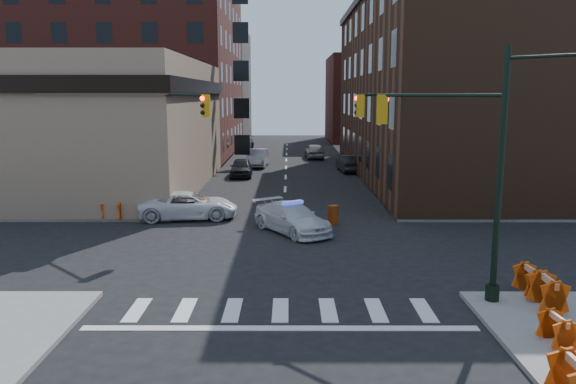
{
  "coord_description": "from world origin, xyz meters",
  "views": [
    {
      "loc": [
        0.26,
        -23.48,
        6.67
      ],
      "look_at": [
        0.22,
        2.22,
        2.2
      ],
      "focal_mm": 35.0,
      "sensor_mm": 36.0,
      "label": 1
    }
  ],
  "objects_px": {
    "parked_car_wnear": "(241,168)",
    "barrel_bank": "(205,207)",
    "barricade_nw_a": "(113,210)",
    "police_car": "(292,218)",
    "pickup": "(188,205)",
    "pedestrian_b": "(77,194)",
    "barricade_se_a": "(530,280)",
    "parked_car_wfar": "(258,158)",
    "barrel_road": "(333,215)",
    "parked_car_enear": "(349,163)",
    "pedestrian_a": "(154,200)"
  },
  "relations": [
    {
      "from": "pedestrian_a",
      "to": "barricade_nw_a",
      "type": "relative_size",
      "value": 1.28
    },
    {
      "from": "police_car",
      "to": "pedestrian_b",
      "type": "distance_m",
      "value": 13.31
    },
    {
      "from": "police_car",
      "to": "barricade_se_a",
      "type": "relative_size",
      "value": 4.03
    },
    {
      "from": "pickup",
      "to": "parked_car_wfar",
      "type": "distance_m",
      "value": 22.61
    },
    {
      "from": "barrel_bank",
      "to": "barricade_nw_a",
      "type": "height_order",
      "value": "barricade_nw_a"
    },
    {
      "from": "parked_car_wfar",
      "to": "parked_car_enear",
      "type": "distance_m",
      "value": 8.92
    },
    {
      "from": "pickup",
      "to": "barricade_nw_a",
      "type": "distance_m",
      "value": 3.97
    },
    {
      "from": "barricade_nw_a",
      "to": "police_car",
      "type": "bearing_deg",
      "value": -5.51
    },
    {
      "from": "pedestrian_a",
      "to": "barricade_se_a",
      "type": "distance_m",
      "value": 19.75
    },
    {
      "from": "parked_car_enear",
      "to": "barricade_nw_a",
      "type": "height_order",
      "value": "parked_car_enear"
    },
    {
      "from": "pickup",
      "to": "parked_car_enear",
      "type": "distance_m",
      "value": 21.68
    },
    {
      "from": "parked_car_wnear",
      "to": "parked_car_enear",
      "type": "height_order",
      "value": "parked_car_wnear"
    },
    {
      "from": "pedestrian_b",
      "to": "parked_car_enear",
      "type": "bearing_deg",
      "value": 47.64
    },
    {
      "from": "barricade_se_a",
      "to": "pedestrian_b",
      "type": "bearing_deg",
      "value": 52.99
    },
    {
      "from": "pedestrian_b",
      "to": "barricade_nw_a",
      "type": "bearing_deg",
      "value": -39.08
    },
    {
      "from": "police_car",
      "to": "pedestrian_a",
      "type": "height_order",
      "value": "pedestrian_a"
    },
    {
      "from": "barrel_bank",
      "to": "police_car",
      "type": "bearing_deg",
      "value": -36.85
    },
    {
      "from": "barrel_road",
      "to": "barricade_se_a",
      "type": "distance_m",
      "value": 12.17
    },
    {
      "from": "police_car",
      "to": "parked_car_enear",
      "type": "bearing_deg",
      "value": 43.25
    },
    {
      "from": "pedestrian_b",
      "to": "barrel_road",
      "type": "relative_size",
      "value": 1.78
    },
    {
      "from": "parked_car_wnear",
      "to": "barrel_bank",
      "type": "distance_m",
      "value": 15.4
    },
    {
      "from": "pedestrian_b",
      "to": "barrel_road",
      "type": "xyz_separation_m",
      "value": [
        14.5,
        -3.24,
        -0.54
      ]
    },
    {
      "from": "pedestrian_a",
      "to": "barrel_road",
      "type": "xyz_separation_m",
      "value": [
        9.7,
        -1.62,
        -0.45
      ]
    },
    {
      "from": "parked_car_wnear",
      "to": "pedestrian_a",
      "type": "bearing_deg",
      "value": -104.63
    },
    {
      "from": "police_car",
      "to": "pedestrian_b",
      "type": "bearing_deg",
      "value": 124.37
    },
    {
      "from": "pedestrian_a",
      "to": "pedestrian_b",
      "type": "xyz_separation_m",
      "value": [
        -4.8,
        1.63,
        0.09
      ]
    },
    {
      "from": "pedestrian_a",
      "to": "barrel_bank",
      "type": "relative_size",
      "value": 1.57
    },
    {
      "from": "barrel_bank",
      "to": "barricade_se_a",
      "type": "bearing_deg",
      "value": -44.95
    },
    {
      "from": "barrel_road",
      "to": "barrel_bank",
      "type": "bearing_deg",
      "value": 164.85
    },
    {
      "from": "parked_car_wfar",
      "to": "barricade_nw_a",
      "type": "xyz_separation_m",
      "value": [
        -6.45,
        -23.14,
        -0.19
      ]
    },
    {
      "from": "parked_car_enear",
      "to": "barrel_road",
      "type": "xyz_separation_m",
      "value": [
        -2.93,
        -20.18,
        -0.23
      ]
    },
    {
      "from": "police_car",
      "to": "pedestrian_a",
      "type": "relative_size",
      "value": 3.05
    },
    {
      "from": "pickup",
      "to": "pedestrian_a",
      "type": "distance_m",
      "value": 1.97
    },
    {
      "from": "pedestrian_a",
      "to": "police_car",
      "type": "bearing_deg",
      "value": -10.36
    },
    {
      "from": "parked_car_enear",
      "to": "police_car",
      "type": "bearing_deg",
      "value": 71.33
    },
    {
      "from": "barricade_se_a",
      "to": "barrel_bank",
      "type": "bearing_deg",
      "value": 42.77
    },
    {
      "from": "parked_car_wnear",
      "to": "barricade_se_a",
      "type": "bearing_deg",
      "value": -69.11
    },
    {
      "from": "parked_car_wfar",
      "to": "pedestrian_b",
      "type": "height_order",
      "value": "pedestrian_b"
    },
    {
      "from": "barricade_se_a",
      "to": "pedestrian_a",
      "type": "bearing_deg",
      "value": 48.93
    },
    {
      "from": "barricade_nw_a",
      "to": "pedestrian_b",
      "type": "bearing_deg",
      "value": 145.96
    },
    {
      "from": "pickup",
      "to": "parked_car_enear",
      "type": "xyz_separation_m",
      "value": [
        10.69,
        18.86,
        -0.01
      ]
    },
    {
      "from": "pickup",
      "to": "parked_car_wnear",
      "type": "distance_m",
      "value": 16.02
    },
    {
      "from": "police_car",
      "to": "parked_car_wfar",
      "type": "relative_size",
      "value": 0.99
    },
    {
      "from": "pickup",
      "to": "police_car",
      "type": "bearing_deg",
      "value": -125.92
    },
    {
      "from": "parked_car_wnear",
      "to": "barrel_bank",
      "type": "xyz_separation_m",
      "value": [
        -0.74,
        -15.38,
        -0.23
      ]
    },
    {
      "from": "police_car",
      "to": "barrel_bank",
      "type": "distance_m",
      "value": 6.03
    },
    {
      "from": "police_car",
      "to": "barrel_road",
      "type": "xyz_separation_m",
      "value": [
        2.15,
        1.73,
        -0.21
      ]
    },
    {
      "from": "pedestrian_a",
      "to": "parked_car_wfar",
      "type": "bearing_deg",
      "value": 92.14
    },
    {
      "from": "parked_car_wfar",
      "to": "police_car",
      "type": "bearing_deg",
      "value": -79.09
    },
    {
      "from": "parked_car_wfar",
      "to": "barricade_nw_a",
      "type": "bearing_deg",
      "value": -101.52
    }
  ]
}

